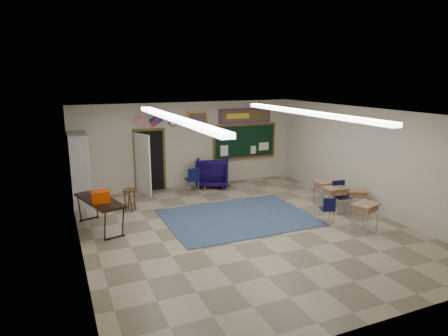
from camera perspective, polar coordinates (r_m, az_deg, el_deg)
name	(u,v)px	position (r m, az deg, el deg)	size (l,w,h in m)	color
floor	(244,228)	(10.53, 2.94, -8.62)	(9.00, 9.00, 0.00)	tan
back_wall	(188,145)	(14.16, -5.09, 3.30)	(8.00, 0.04, 3.00)	#AEA58D
front_wall	(377,237)	(6.55, 21.06, -9.21)	(8.00, 0.04, 3.00)	#AEA58D
left_wall	(77,190)	(9.08, -20.25, -3.00)	(0.04, 9.00, 3.00)	#AEA58D
right_wall	(368,160)	(12.34, 19.92, 1.13)	(0.04, 9.00, 3.00)	#AEA58D
ceiling	(246,113)	(9.82, 3.14, 7.87)	(8.00, 9.00, 0.04)	#BCBBB7
area_rug	(238,217)	(11.28, 2.04, -7.05)	(4.00, 3.00, 0.02)	#37486A
fluorescent_strips	(246,115)	(9.83, 3.14, 7.52)	(3.86, 6.00, 0.10)	white
doorway	(148,162)	(13.71, -10.82, 0.92)	(1.10, 0.89, 2.16)	black
chalkboard	(245,142)	(14.95, 2.99, 3.72)	(2.55, 0.14, 1.30)	brown
bulletin_board	(245,116)	(14.83, 3.03, 7.48)	(2.10, 0.05, 0.55)	#9F190D
framed_art_print	(198,121)	(14.12, -3.76, 6.78)	(0.75, 0.05, 0.65)	#AA6D21
wall_clock	(173,122)	(13.84, -7.29, 6.58)	(0.32, 0.05, 0.32)	black
wall_flags	(148,119)	(13.59, -10.74, 6.90)	(1.16, 0.06, 0.70)	red
storage_cabinet	(80,169)	(12.92, -19.92, -0.20)	(0.59, 1.25, 2.20)	#A6A6A2
wingback_armchair	(213,172)	(14.28, -1.65, -0.59)	(1.11, 1.14, 1.04)	#0E0532
student_chair_reading	(192,180)	(13.50, -4.58, -1.75)	(0.45, 0.45, 0.89)	black
student_chair_desk_a	(327,210)	(11.14, 14.50, -5.78)	(0.37, 0.37, 0.73)	black
student_chair_desk_b	(342,197)	(12.04, 16.47, -4.04)	(0.46, 0.46, 0.91)	black
student_desk_front_left	(335,199)	(11.94, 15.55, -4.25)	(0.67, 0.52, 0.77)	#9A6F47
student_desk_front_right	(326,193)	(12.42, 14.31, -3.43)	(0.69, 0.52, 0.80)	#9A6F47
student_desk_back_left	(365,216)	(10.72, 19.49, -6.54)	(0.75, 0.65, 0.77)	#9A6F47
student_desk_back_right	(357,200)	(12.14, 18.40, -4.41)	(0.70, 0.65, 0.68)	#9A6F47
folding_table	(100,213)	(10.85, -17.28, -6.12)	(1.13, 2.00, 1.08)	black
wooden_stool	(130,200)	(12.05, -13.31, -4.44)	(0.37, 0.37, 0.65)	#4A3116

